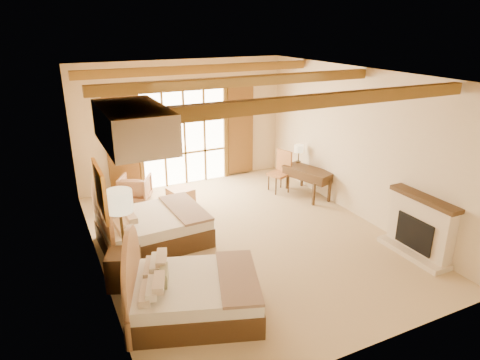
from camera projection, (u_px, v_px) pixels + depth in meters
floor at (243, 237)px, 8.59m from camera, size 7.00×7.00×0.00m
wall_back at (183, 124)px, 10.99m from camera, size 5.50×0.00×5.50m
wall_left at (91, 184)px, 6.91m from camera, size 0.00×7.00×7.00m
wall_right at (358, 144)px, 9.16m from camera, size 0.00×7.00×7.00m
ceiling at (244, 74)px, 7.47m from camera, size 7.00×7.00×0.00m
ceiling_beams at (244, 81)px, 7.52m from camera, size 5.39×4.60×0.18m
french_doors at (185, 137)px, 11.06m from camera, size 3.95×0.08×2.60m
fireplace at (419, 229)px, 7.79m from camera, size 0.46×1.40×1.16m
painting at (100, 190)px, 6.25m from camera, size 0.06×0.95×0.75m
canopy_valance at (133, 126)px, 4.90m from camera, size 0.70×1.40×0.45m
bed_near at (186, 294)px, 6.18m from camera, size 2.30×1.94×1.23m
bed_far at (146, 226)px, 8.18m from camera, size 2.02×1.57×1.29m
nightstand at (124, 269)px, 6.92m from camera, size 0.65×0.65×0.60m
floor_lamp at (120, 208)px, 6.16m from camera, size 0.38×0.38×1.81m
armchair at (135, 188)px, 10.25m from camera, size 0.92×0.93×0.63m
ottoman at (181, 196)px, 10.10m from camera, size 0.62×0.62×0.38m
desk at (308, 181)px, 10.55m from camera, size 0.89×1.37×0.68m
desk_chair at (280, 179)px, 10.80m from camera, size 0.60×0.59×1.04m
desk_lamp at (299, 149)px, 10.84m from camera, size 0.22×0.22×0.45m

